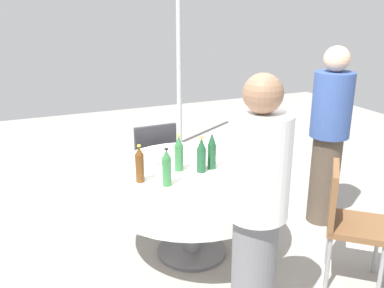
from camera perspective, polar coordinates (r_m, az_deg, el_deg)
name	(u,v)px	position (r m, az deg, el deg)	size (l,w,h in m)	color
ground_plane	(192,252)	(3.59, 0.00, -14.26)	(10.00, 10.00, 0.00)	gray
dining_table	(192,186)	(3.31, 0.00, -5.63)	(1.30, 1.30, 0.74)	white
bottle_dark_green_right	(212,152)	(3.19, 2.66, -1.05)	(0.07, 0.07, 0.29)	#194728
bottle_brown_east	(234,135)	(3.59, 5.62, 1.18)	(0.07, 0.07, 0.29)	#593314
bottle_dark_green_near	(201,156)	(3.13, 1.26, -1.60)	(0.07, 0.07, 0.27)	#194728
bottle_brown_outer	(140,165)	(2.98, -7.03, -2.78)	(0.06, 0.06, 0.27)	#593314
bottle_green_west	(167,168)	(2.90, -3.41, -3.26)	(0.06, 0.06, 0.27)	#2D6B38
bottle_green_south	(179,154)	(3.15, -1.78, -1.36)	(0.07, 0.07, 0.28)	#2D6B38
wine_glass_outer	(155,154)	(3.26, -4.96, -1.29)	(0.07, 0.07, 0.14)	white
wine_glass_west	(228,163)	(3.09, 4.88, -2.52)	(0.07, 0.07, 0.14)	white
wine_glass_south	(227,146)	(3.40, 4.76, -0.30)	(0.06, 0.06, 0.15)	white
plate_rear	(176,158)	(3.42, -2.11, -1.92)	(0.23, 0.23, 0.02)	white
plate_far	(246,164)	(3.31, 7.22, -2.70)	(0.26, 0.26, 0.04)	white
plate_left	(218,184)	(2.95, 3.49, -5.39)	(0.21, 0.21, 0.02)	white
spoon_east	(209,151)	(3.61, 2.28, -0.91)	(0.18, 0.02, 0.01)	silver
fork_near	(186,194)	(2.81, -0.85, -6.70)	(0.18, 0.02, 0.01)	silver
folded_napkin	(127,164)	(3.32, -8.65, -2.70)	(0.12, 0.12, 0.02)	white
person_right	(257,210)	(2.42, 8.68, -8.80)	(0.34, 0.34, 1.60)	slate
person_east	(329,134)	(3.92, 17.88, 1.27)	(0.34, 0.34, 1.60)	#4C3F33
chair_south	(346,216)	(3.21, 19.96, -9.03)	(0.56, 0.56, 0.87)	brown
chair_front	(153,158)	(4.10, -5.31, -1.90)	(0.41, 0.41, 0.87)	#2D2D33
tent_pole_main	(179,61)	(5.91, -1.75, 11.08)	(0.07, 0.07, 2.36)	#B2B5B7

